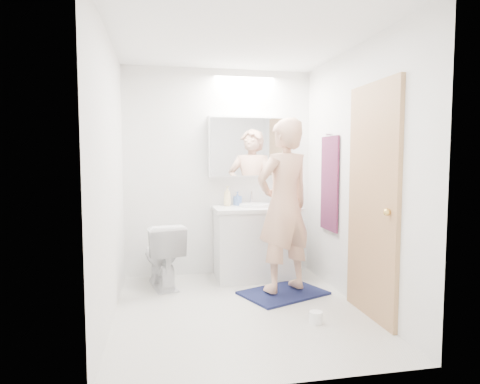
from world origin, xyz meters
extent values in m
plane|color=silver|center=(0.00, 0.00, 0.00)|extent=(2.50, 2.50, 0.00)
plane|color=white|center=(0.00, 0.00, 2.40)|extent=(2.50, 2.50, 0.00)
plane|color=white|center=(0.00, 1.25, 1.20)|extent=(2.50, 0.00, 2.50)
plane|color=white|center=(0.00, -1.25, 1.20)|extent=(2.50, 0.00, 2.50)
plane|color=white|center=(-1.10, 0.00, 1.20)|extent=(0.00, 2.50, 2.50)
plane|color=white|center=(1.10, 0.00, 1.20)|extent=(0.00, 2.50, 2.50)
cube|color=silver|center=(0.37, 0.96, 0.39)|extent=(0.90, 0.55, 0.78)
cube|color=white|center=(0.37, 0.96, 0.80)|extent=(0.95, 0.58, 0.04)
cylinder|color=white|center=(0.37, 0.99, 0.84)|extent=(0.36, 0.36, 0.03)
cylinder|color=silver|center=(0.37, 1.19, 0.90)|extent=(0.02, 0.02, 0.16)
cube|color=white|center=(0.30, 1.18, 1.50)|extent=(0.88, 0.14, 0.70)
cube|color=silver|center=(0.30, 1.10, 1.50)|extent=(0.84, 0.01, 0.66)
imported|color=white|center=(-0.68, 0.85, 0.35)|extent=(0.51, 0.74, 0.69)
cube|color=#14153F|center=(0.51, 0.35, 0.01)|extent=(0.95, 0.81, 0.02)
imported|color=tan|center=(0.51, 0.35, 0.90)|extent=(0.73, 0.61, 1.71)
cube|color=tan|center=(1.08, -0.35, 1.00)|extent=(0.04, 0.80, 2.00)
sphere|color=gold|center=(1.04, -0.65, 0.95)|extent=(0.06, 0.06, 0.06)
cube|color=#102032|center=(1.08, 0.55, 1.10)|extent=(0.02, 0.42, 1.00)
cylinder|color=silver|center=(1.07, 0.55, 1.62)|extent=(0.07, 0.02, 0.02)
imported|color=beige|center=(0.07, 1.11, 0.93)|extent=(0.12, 0.12, 0.23)
imported|color=#5879BD|center=(0.20, 1.15, 0.90)|extent=(0.10, 0.10, 0.16)
imported|color=#3861AA|center=(0.65, 1.12, 0.86)|extent=(0.11, 0.11, 0.09)
cylinder|color=white|center=(0.56, -0.41, 0.05)|extent=(0.11, 0.11, 0.10)
camera|label=1|loc=(-0.69, -3.54, 1.36)|focal=30.76mm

